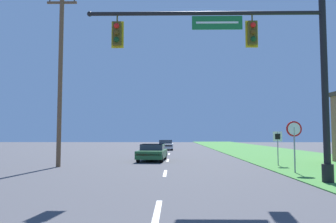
# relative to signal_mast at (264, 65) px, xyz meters

# --- Properties ---
(grass_verge_right) EXTENTS (10.00, 110.00, 0.04)m
(grass_verge_right) POSITION_rel_signal_mast_xyz_m (6.48, 19.12, -4.63)
(grass_verge_right) COLOR #428438
(grass_verge_right) RESTS_ON ground
(road_center_line) EXTENTS (0.16, 34.80, 0.01)m
(road_center_line) POSITION_rel_signal_mast_xyz_m (-4.02, 11.12, -4.65)
(road_center_line) COLOR silver
(road_center_line) RESTS_ON ground
(signal_mast) EXTENTS (9.72, 0.47, 7.62)m
(signal_mast) POSITION_rel_signal_mast_xyz_m (0.00, 0.00, 0.00)
(signal_mast) COLOR black
(signal_mast) RESTS_ON grass_verge_right
(car_ahead) EXTENTS (2.09, 4.43, 1.19)m
(car_ahead) POSITION_rel_signal_mast_xyz_m (-5.13, 10.92, -4.05)
(car_ahead) COLOR black
(car_ahead) RESTS_ON ground
(far_car) EXTENTS (1.82, 4.69, 1.19)m
(far_car) POSITION_rel_signal_mast_xyz_m (-4.55, 28.18, -4.05)
(far_car) COLOR black
(far_car) RESTS_ON ground
(stop_sign) EXTENTS (0.76, 0.07, 2.50)m
(stop_sign) POSITION_rel_signal_mast_xyz_m (2.30, 3.23, -2.79)
(stop_sign) COLOR gray
(stop_sign) RESTS_ON grass_verge_right
(route_sign_post) EXTENTS (0.55, 0.06, 2.03)m
(route_sign_post) POSITION_rel_signal_mast_xyz_m (2.71, 7.06, -3.13)
(route_sign_post) COLOR gray
(route_sign_post) RESTS_ON grass_verge_right
(utility_pole_near) EXTENTS (1.80, 0.26, 10.77)m
(utility_pole_near) POSITION_rel_signal_mast_xyz_m (-10.35, 6.27, 0.89)
(utility_pole_near) COLOR brown
(utility_pole_near) RESTS_ON ground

